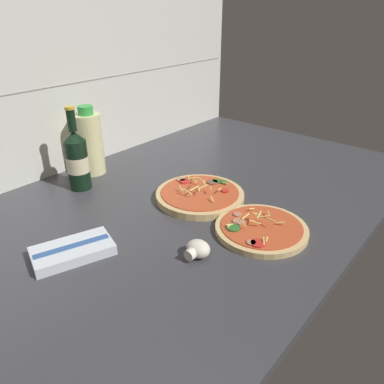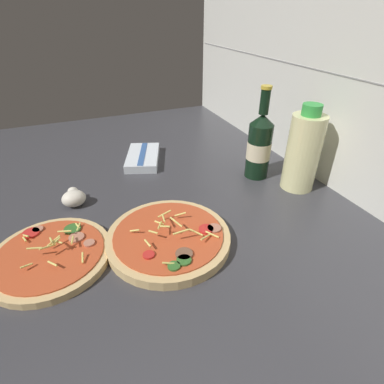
# 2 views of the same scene
# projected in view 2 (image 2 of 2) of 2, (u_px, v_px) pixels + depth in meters

# --- Properties ---
(counter_slab) EXTENTS (1.60, 0.90, 0.03)m
(counter_slab) POSITION_uv_depth(u_px,v_px,m) (165.00, 224.00, 0.69)
(counter_slab) COLOR #38383D
(counter_slab) RESTS_ON ground
(tile_backsplash) EXTENTS (1.60, 0.01, 0.60)m
(tile_backsplash) POSITION_uv_depth(u_px,v_px,m) (350.00, 77.00, 0.68)
(tile_backsplash) COLOR silver
(tile_backsplash) RESTS_ON ground
(pizza_near) EXTENTS (0.23, 0.23, 0.05)m
(pizza_near) POSITION_uv_depth(u_px,v_px,m) (51.00, 256.00, 0.57)
(pizza_near) COLOR tan
(pizza_near) RESTS_ON counter_slab
(pizza_far) EXTENTS (0.25, 0.25, 0.05)m
(pizza_far) POSITION_uv_depth(u_px,v_px,m) (169.00, 238.00, 0.61)
(pizza_far) COLOR tan
(pizza_far) RESTS_ON counter_slab
(beer_bottle) EXTENTS (0.06, 0.06, 0.25)m
(beer_bottle) POSITION_uv_depth(u_px,v_px,m) (259.00, 145.00, 0.81)
(beer_bottle) COLOR black
(beer_bottle) RESTS_ON counter_slab
(oil_bottle) EXTENTS (0.08, 0.08, 0.22)m
(oil_bottle) POSITION_uv_depth(u_px,v_px,m) (303.00, 152.00, 0.75)
(oil_bottle) COLOR beige
(oil_bottle) RESTS_ON counter_slab
(mushroom_left) EXTENTS (0.06, 0.06, 0.04)m
(mushroom_left) POSITION_uv_depth(u_px,v_px,m) (74.00, 198.00, 0.72)
(mushroom_left) COLOR white
(mushroom_left) RESTS_ON counter_slab
(dish_towel) EXTENTS (0.19, 0.15, 0.03)m
(dish_towel) POSITION_uv_depth(u_px,v_px,m) (143.00, 157.00, 0.93)
(dish_towel) COLOR silver
(dish_towel) RESTS_ON counter_slab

